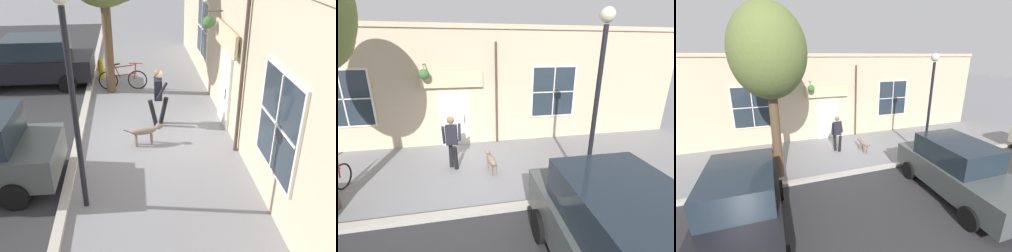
{
  "view_description": "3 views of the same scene",
  "coord_description": "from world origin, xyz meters",
  "views": [
    {
      "loc": [
        0.47,
        9.38,
        5.12
      ],
      "look_at": [
        -0.35,
        1.32,
        0.84
      ],
      "focal_mm": 40.0,
      "sensor_mm": 36.0,
      "label": 1
    },
    {
      "loc": [
        6.24,
        0.01,
        3.52
      ],
      "look_at": [
        -0.21,
        1.24,
        1.3
      ],
      "focal_mm": 24.0,
      "sensor_mm": 36.0,
      "label": 2
    },
    {
      "loc": [
        9.05,
        -3.33,
        4.28
      ],
      "look_at": [
        -0.53,
        0.01,
        1.1
      ],
      "focal_mm": 24.0,
      "sensor_mm": 36.0,
      "label": 3
    }
  ],
  "objects": [
    {
      "name": "ground_plane",
      "position": [
        0.0,
        0.0,
        0.0
      ],
      "size": [
        90.0,
        90.0,
        0.0
      ],
      "primitive_type": "plane",
      "color": "gray"
    },
    {
      "name": "storefront_facade",
      "position": [
        -2.34,
        -0.01,
        2.21
      ],
      "size": [
        0.95,
        18.0,
        4.39
      ],
      "color": "#C6B293",
      "rests_on": "ground_plane"
    },
    {
      "name": "pedestrian_walking",
      "position": [
        -0.25,
        -0.42,
        1.02
      ],
      "size": [
        0.61,
        0.56,
        1.7
      ],
      "color": "black",
      "rests_on": "ground_plane"
    },
    {
      "name": "dog_on_leash",
      "position": [
        0.18,
        0.7,
        0.4
      ],
      "size": [
        1.1,
        0.33,
        0.6
      ],
      "color": "#7F6B5B",
      "rests_on": "ground_plane"
    },
    {
      "name": "parked_car_mid_block",
      "position": [
        4.23,
        2.15,
        0.88
      ],
      "size": [
        4.33,
        1.99,
        1.75
      ],
      "color": "#474C4C",
      "rests_on": "ground_plane"
    },
    {
      "name": "street_lamp",
      "position": [
        1.55,
        3.07,
        2.9
      ],
      "size": [
        0.32,
        0.32,
        4.38
      ],
      "color": "black",
      "rests_on": "ground_plane"
    }
  ]
}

